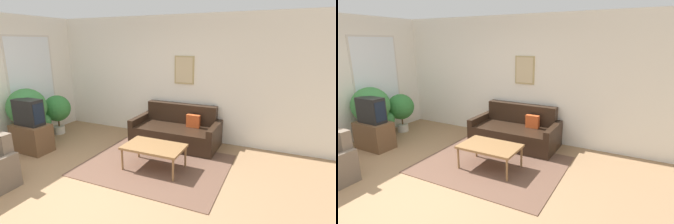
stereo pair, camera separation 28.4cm
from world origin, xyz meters
TOP-DOWN VIEW (x-y plane):
  - ground_plane at (0.00, 0.00)m, footprint 16.00×16.00m
  - area_rug at (0.60, 1.31)m, footprint 2.49×1.96m
  - wall_back at (0.00, 2.88)m, footprint 8.00×0.09m
  - couch at (0.55, 2.42)m, footprint 1.81×0.90m
  - coffee_table at (0.64, 1.19)m, footprint 1.02×0.63m
  - tv_stand at (-1.94, 0.87)m, footprint 0.75×0.44m
  - tv at (-1.94, 0.87)m, footprint 0.56×0.28m
  - potted_plant_tall at (-2.34, 1.15)m, footprint 0.79×0.79m
  - potted_plant_by_window at (-2.27, 1.87)m, footprint 0.61×0.61m
  - potted_plant_small at (-2.31, 1.47)m, footprint 0.36×0.36m

SIDE VIEW (x-z plane):
  - ground_plane at x=0.00m, z-range 0.00..0.00m
  - area_rug at x=0.60m, z-range 0.00..0.01m
  - tv_stand at x=-1.94m, z-range 0.00..0.56m
  - couch at x=0.55m, z-range -0.13..0.70m
  - potted_plant_small at x=-2.31m, z-range 0.08..0.66m
  - coffee_table at x=0.64m, z-range 0.18..0.60m
  - potted_plant_by_window at x=-2.27m, z-range 0.13..1.06m
  - potted_plant_tall at x=-2.34m, z-range 0.18..1.38m
  - tv at x=-1.94m, z-range 0.56..1.07m
  - wall_back at x=0.00m, z-range 0.00..2.70m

